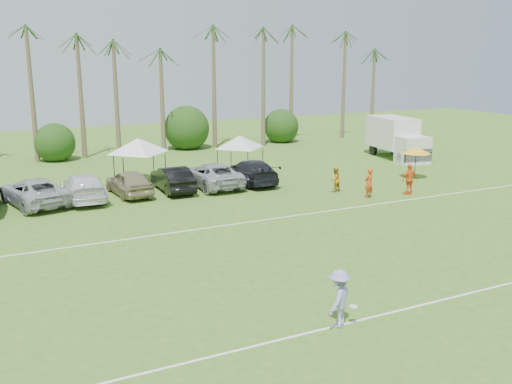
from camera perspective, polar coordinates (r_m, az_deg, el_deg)
name	(u,v)px	position (r m, az deg, el deg)	size (l,w,h in m)	color
ground	(426,340)	(19.00, 16.65, -13.97)	(120.00, 120.00, 0.00)	#446D20
field_lines	(296,259)	(24.87, 4.02, -6.72)	(80.00, 12.10, 0.01)	white
palm_tree_3	(19,36)	(50.26, -22.64, 14.18)	(2.40, 2.40, 11.90)	brown
palm_tree_4	(74,69)	(50.72, -17.78, 11.62)	(2.40, 2.40, 8.90)	brown
palm_tree_5	(121,58)	(51.48, -13.35, 12.88)	(2.40, 2.40, 9.90)	brown
palm_tree_6	(166,48)	(52.55, -9.03, 14.02)	(2.40, 2.40, 10.90)	brown
palm_tree_7	(208,39)	(53.91, -4.87, 15.02)	(2.40, 2.40, 11.90)	brown
palm_tree_8	(257,67)	(55.94, 0.06, 12.36)	(2.40, 2.40, 8.90)	brown
palm_tree_9	(302,58)	(58.33, 4.59, 13.22)	(2.40, 2.40, 9.90)	brown
palm_tree_10	(344,49)	(61.04, 8.76, 13.93)	(2.40, 2.40, 10.90)	brown
palm_tree_11	(375,41)	(63.43, 11.85, 14.55)	(2.40, 2.40, 11.90)	brown
bush_tree_1	(52,137)	(51.87, -19.69, 5.19)	(4.00, 4.00, 4.00)	brown
bush_tree_2	(186,129)	(54.55, -7.05, 6.24)	(4.00, 4.00, 4.00)	brown
bush_tree_3	(279,124)	(58.60, 2.27, 6.83)	(4.00, 4.00, 4.00)	brown
sideline_player_a	(369,183)	(35.79, 11.22, 0.88)	(0.68, 0.45, 1.86)	#D84A18
sideline_player_b	(335,180)	(37.03, 7.92, 1.23)	(0.78, 0.61, 1.60)	orange
sideline_player_c	(410,179)	(37.15, 15.10, 1.22)	(1.15, 0.48, 1.97)	orange
box_truck	(397,137)	(50.18, 13.92, 5.37)	(3.44, 6.95, 3.43)	silver
canopy_tent_left	(138,138)	(40.04, -11.73, 5.29)	(4.42, 4.42, 3.58)	black
canopy_tent_right	(240,136)	(42.69, -1.65, 5.67)	(4.00, 4.00, 3.24)	black
market_umbrella	(416,150)	(41.97, 15.72, 4.06)	(2.08, 2.08, 2.31)	black
frisbee_player	(339,298)	(18.85, 8.31, -10.49)	(1.43, 1.31, 1.93)	#9691CD
parked_car_2	(34,192)	(35.87, -21.30, 0.04)	(2.69, 5.83, 1.62)	#ADB1B5
parked_car_3	(83,187)	(36.13, -16.88, 0.48)	(2.27, 5.58, 1.62)	white
parked_car_4	(129,182)	(36.70, -12.58, 0.93)	(1.91, 4.76, 1.62)	#998C68
parked_car_5	(173,179)	(37.27, -8.34, 1.31)	(1.72, 4.92, 1.62)	black
parked_car_6	(212,175)	(38.28, -4.39, 1.73)	(2.69, 5.83, 1.62)	#A9AAAE
parked_car_7	(251,171)	(39.24, -0.50, 2.07)	(2.27, 5.58, 1.62)	black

